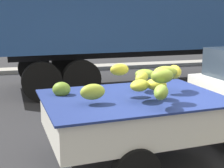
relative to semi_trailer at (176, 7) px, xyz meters
The scene contains 3 objects.
ground 6.69m from the semi_trailer, 115.13° to the right, with size 220.00×220.00×0.00m, color #28282B.
curb_strip 4.86m from the semi_trailer, 128.90° to the left, with size 80.00×0.80×0.16m, color gray.
semi_trailer is the anchor object (origin of this frame).
Camera 1 is at (-2.30, -4.41, 2.31)m, focal length 51.33 mm.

